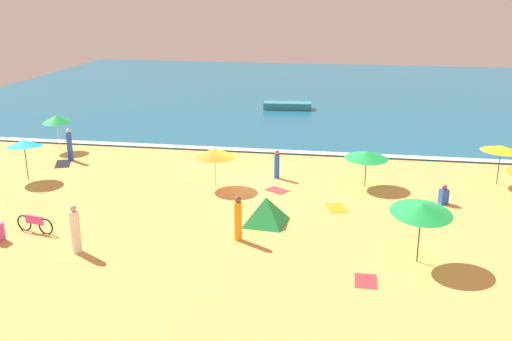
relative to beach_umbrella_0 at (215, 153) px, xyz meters
The scene contains 22 objects.
ground_plane 2.25m from the beach_umbrella_0, 26.40° to the left, with size 60.00×60.00×0.00m, color #E0A856.
ocean_water 28.67m from the beach_umbrella_0, 87.62° to the left, with size 60.00×44.00×0.10m, color #196084.
wave_breaker_foam 7.20m from the beach_umbrella_0, 80.21° to the left, with size 57.00×0.70×0.01m, color white.
beach_umbrella_0 is the anchor object (origin of this frame).
beach_umbrella_1 7.72m from the beach_umbrella_0, 10.22° to the left, with size 2.98×2.99×1.92m.
beach_umbrella_2 10.23m from the beach_umbrella_0, behind, with size 2.60×2.62×2.28m.
beach_umbrella_3 14.70m from the beach_umbrella_0, 11.24° to the left, with size 2.83×2.82×2.11m.
beach_umbrella_4 12.53m from the beach_umbrella_0, 155.27° to the left, with size 2.00×2.02×2.31m.
beach_umbrella_5 11.78m from the beach_umbrella_0, 36.88° to the right, with size 2.87×2.89×2.47m.
beach_tent 5.61m from the beach_umbrella_0, 53.09° to the right, with size 2.41×2.39×1.21m.
parked_bicycle 9.35m from the beach_umbrella_0, 131.45° to the right, with size 1.80×0.39×0.76m.
beachgoer_0 6.78m from the beach_umbrella_0, 68.80° to the right, with size 0.42×0.42×1.90m.
beachgoer_1 9.16m from the beach_umbrella_0, 112.69° to the right, with size 0.43×0.43×1.94m.
beachgoer_2 11.34m from the beach_umbrella_0, ahead, with size 0.47×0.47×0.96m.
beachgoer_5 10.18m from the beach_umbrella_0, 161.51° to the left, with size 0.39×0.39×1.92m.
beachgoer_6 3.65m from the beach_umbrella_0, 33.25° to the left, with size 0.30×0.30×1.58m.
beach_towel_0 10.33m from the beach_umbrella_0, ahead, with size 1.66×1.64×0.01m.
beach_towel_1 11.81m from the beach_umbrella_0, 49.91° to the right, with size 0.77×1.09×0.01m.
beach_towel_2 3.69m from the beach_umbrella_0, ahead, with size 1.37×1.26×0.01m.
beach_towel_3 6.81m from the beach_umbrella_0, 17.94° to the right, with size 1.18×1.46×0.01m.
beach_towel_4 10.19m from the beach_umbrella_0, 165.90° to the left, with size 1.40×1.88×0.01m.
small_boat_0 20.08m from the beach_umbrella_0, 85.94° to the left, with size 4.05×1.56×0.56m.
Camera 1 is at (5.53, -27.92, 9.80)m, focal length 40.40 mm.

